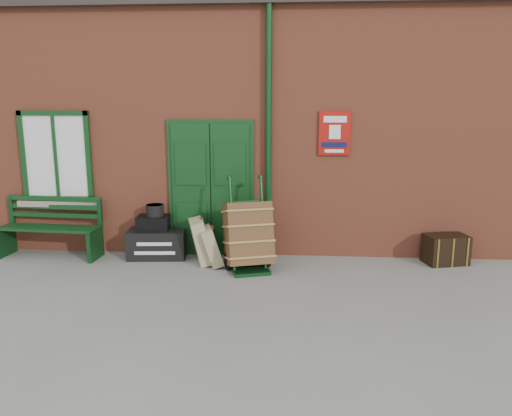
# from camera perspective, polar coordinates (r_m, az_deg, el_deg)

# --- Properties ---
(ground) EXTENTS (80.00, 80.00, 0.00)m
(ground) POSITION_cam_1_polar(r_m,az_deg,el_deg) (7.14, -4.46, -8.83)
(ground) COLOR gray
(ground) RESTS_ON ground
(station_building) EXTENTS (10.30, 4.30, 4.36)m
(station_building) POSITION_cam_1_polar(r_m,az_deg,el_deg) (10.15, -1.74, 9.90)
(station_building) COLOR #AE5338
(station_building) RESTS_ON ground
(bench) EXTENTS (1.69, 0.62, 1.03)m
(bench) POSITION_cam_1_polar(r_m,az_deg,el_deg) (8.98, -22.36, -1.89)
(bench) COLOR #0F3714
(bench) RESTS_ON ground
(houdini_trunk) EXTENTS (0.98, 0.60, 0.47)m
(houdini_trunk) POSITION_cam_1_polar(r_m,az_deg,el_deg) (8.46, -11.22, -4.01)
(houdini_trunk) COLOR black
(houdini_trunk) RESTS_ON ground
(strongbox) EXTENTS (0.55, 0.42, 0.23)m
(strongbox) POSITION_cam_1_polar(r_m,az_deg,el_deg) (8.38, -11.64, -1.68)
(strongbox) COLOR black
(strongbox) RESTS_ON houdini_trunk
(hatbox) EXTENTS (0.31, 0.31, 0.19)m
(hatbox) POSITION_cam_1_polar(r_m,az_deg,el_deg) (8.33, -11.49, -0.26)
(hatbox) COLOR black
(hatbox) RESTS_ON strongbox
(suitcase_back) EXTENTS (0.47, 0.58, 0.73)m
(suitcase_back) POSITION_cam_1_polar(r_m,az_deg,el_deg) (7.99, -6.34, -3.80)
(suitcase_back) COLOR tan
(suitcase_back) RESTS_ON ground
(suitcase_front) EXTENTS (0.47, 0.54, 0.63)m
(suitcase_front) POSITION_cam_1_polar(r_m,az_deg,el_deg) (7.88, -5.17, -4.38)
(suitcase_front) COLOR tan
(suitcase_front) RESTS_ON ground
(porter_trolley) EXTENTS (0.87, 0.90, 1.41)m
(porter_trolley) POSITION_cam_1_polar(r_m,az_deg,el_deg) (7.62, -0.91, -3.11)
(porter_trolley) COLOR #0D3515
(porter_trolley) RESTS_ON ground
(dark_trunk) EXTENTS (0.73, 0.57, 0.47)m
(dark_trunk) POSITION_cam_1_polar(r_m,az_deg,el_deg) (8.54, 20.85, -4.42)
(dark_trunk) COLOR black
(dark_trunk) RESTS_ON ground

